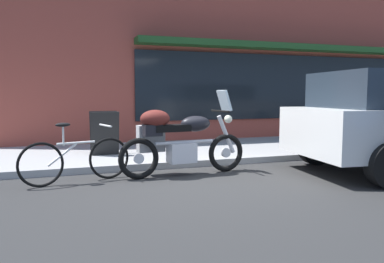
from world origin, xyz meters
name	(u,v)px	position (x,y,z in m)	size (l,w,h in m)	color
ground_plane	(200,182)	(0.00, 0.00, 0.00)	(80.00, 80.00, 0.00)	#2B2B2B
touring_motorcycle	(176,139)	(-0.21, 0.57, 0.61)	(2.20, 0.62, 1.40)	black
parked_bicycle	(76,159)	(-1.79, 0.54, 0.36)	(1.64, 0.59, 0.92)	black
sandwich_board_sign	(104,133)	(-1.17, 2.39, 0.56)	(0.55, 0.40, 0.87)	black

